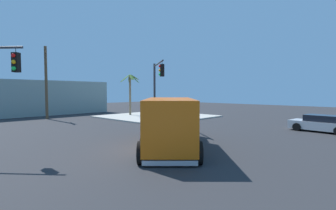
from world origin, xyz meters
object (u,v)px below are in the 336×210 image
(traffic_light_primary, at_px, (157,83))
(sedan_silver, at_px, (321,124))
(palm_tree_far, at_px, (130,87))
(delivery_truck, at_px, (170,122))
(utility_pole, at_px, (46,82))

(traffic_light_primary, relative_size, sedan_silver, 1.26)
(traffic_light_primary, relative_size, palm_tree_far, 1.07)
(palm_tree_far, bearing_deg, delivery_truck, -121.65)
(utility_pole, bearing_deg, sedan_silver, -66.31)
(delivery_truck, relative_size, traffic_light_primary, 1.36)
(sedan_silver, bearing_deg, delivery_truck, 157.86)
(utility_pole, bearing_deg, palm_tree_far, -25.10)
(delivery_truck, xyz_separation_m, traffic_light_primary, (5.24, 6.37, 2.41))
(delivery_truck, bearing_deg, palm_tree_far, 58.35)
(delivery_truck, xyz_separation_m, palm_tree_far, (9.86, 16.00, 2.22))
(palm_tree_far, bearing_deg, sedan_silver, -83.96)
(traffic_light_primary, distance_m, palm_tree_far, 10.69)
(delivery_truck, relative_size, sedan_silver, 1.71)
(palm_tree_far, bearing_deg, traffic_light_primary, -115.65)
(palm_tree_far, xyz_separation_m, utility_pole, (-8.76, 4.10, 0.59))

